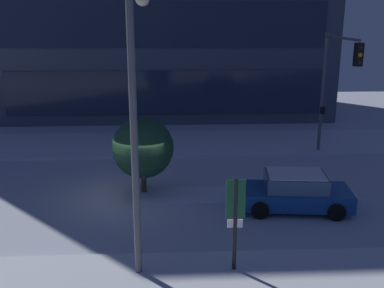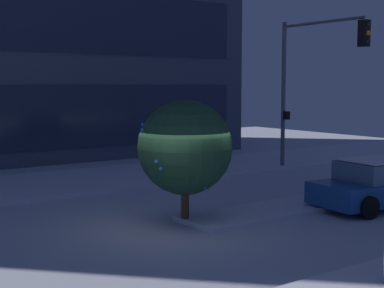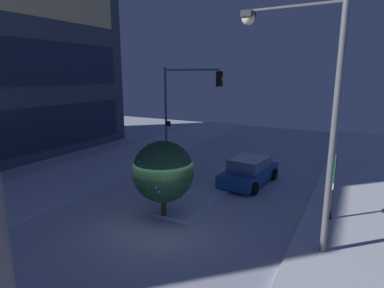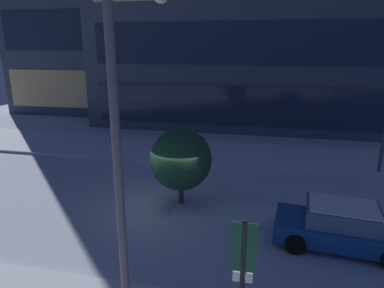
{
  "view_description": "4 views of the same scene",
  "coord_description": "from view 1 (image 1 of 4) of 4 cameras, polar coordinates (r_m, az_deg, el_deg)",
  "views": [
    {
      "loc": [
        1.49,
        -18.1,
        7.37
      ],
      "look_at": [
        2.46,
        1.68,
        1.76
      ],
      "focal_mm": 42.96,
      "sensor_mm": 36.0,
      "label": 1
    },
    {
      "loc": [
        -8.07,
        -12.13,
        3.71
      ],
      "look_at": [
        1.78,
        1.8,
        1.93
      ],
      "focal_mm": 52.38,
      "sensor_mm": 36.0,
      "label": 2
    },
    {
      "loc": [
        -10.17,
        -6.84,
        6.0
      ],
      "look_at": [
        3.21,
        0.28,
        2.66
      ],
      "focal_mm": 29.78,
      "sensor_mm": 36.0,
      "label": 3
    },
    {
      "loc": [
        3.56,
        -12.64,
        6.48
      ],
      "look_at": [
        0.66,
        0.84,
        2.54
      ],
      "focal_mm": 31.79,
      "sensor_mm": 36.0,
      "label": 4
    }
  ],
  "objects": [
    {
      "name": "decorated_tree_median",
      "position": [
        19.0,
        -6.12,
        -0.47
      ],
      "size": [
        2.55,
        2.55,
        3.35
      ],
      "color": "#473323",
      "rests_on": "ground"
    },
    {
      "name": "car_near",
      "position": [
        18.35,
        12.65,
        -5.86
      ],
      "size": [
        4.49,
        2.45,
        1.49
      ],
      "rotation": [
        0.0,
        0.0,
        -0.11
      ],
      "color": "#19478C",
      "rests_on": "ground"
    },
    {
      "name": "parking_info_sign",
      "position": [
        13.27,
        5.39,
        -8.74
      ],
      "size": [
        0.55,
        0.12,
        2.93
      ],
      "rotation": [
        0.0,
        0.0,
        1.59
      ],
      "color": "black",
      "rests_on": "ground"
    },
    {
      "name": "street_lamp_arched",
      "position": [
        12.99,
        -6.89,
        6.62
      ],
      "size": [
        0.56,
        3.28,
        8.2
      ],
      "rotation": [
        0.0,
        0.0,
        1.52
      ],
      "color": "#565960",
      "rests_on": "ground"
    },
    {
      "name": "ground",
      "position": [
        19.6,
        -6.99,
        -6.39
      ],
      "size": [
        52.0,
        52.0,
        0.0
      ],
      "primitive_type": "plane",
      "color": "silver"
    },
    {
      "name": "traffic_light_corner_far_right",
      "position": [
        23.93,
        17.39,
        8.08
      ],
      "size": [
        0.32,
        4.63,
        6.49
      ],
      "rotation": [
        0.0,
        0.0,
        -1.57
      ],
      "color": "#565960",
      "rests_on": "ground"
    },
    {
      "name": "curb_strip_far",
      "position": [
        26.86,
        -5.87,
        -0.03
      ],
      "size": [
        52.0,
        5.2,
        0.14
      ],
      "primitive_type": "cube",
      "color": "silver",
      "rests_on": "ground"
    },
    {
      "name": "median_strip",
      "position": [
        19.48,
        7.05,
        -6.32
      ],
      "size": [
        9.0,
        1.8,
        0.14
      ],
      "primitive_type": "cube",
      "color": "silver",
      "rests_on": "ground"
    }
  ]
}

